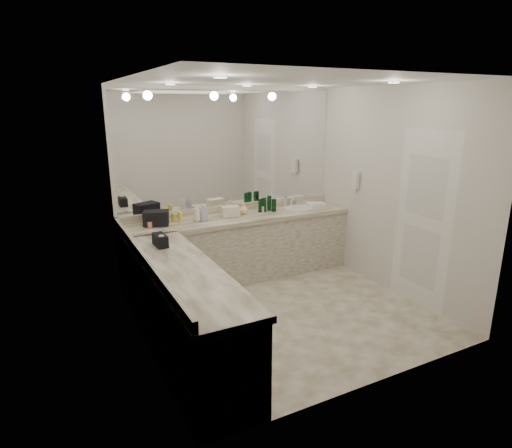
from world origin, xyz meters
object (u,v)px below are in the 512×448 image
cream_cosmetic_case (230,212)px  soap_bottle_b (203,213)px  wall_phone (355,180)px  hand_towel (315,204)px  sink (299,209)px  soap_bottle_a (197,213)px  black_toiletry_bag (156,219)px  soap_bottle_c (243,209)px

cream_cosmetic_case → soap_bottle_b: bearing=-168.9°
wall_phone → hand_towel: bearing=117.7°
sink → soap_bottle_a: soap_bottle_a is taller
sink → soap_bottle_b: size_ratio=2.11×
sink → black_toiletry_bag: size_ratio=1.43×
soap_bottle_a → soap_bottle_b: (0.08, -0.00, -0.01)m
cream_cosmetic_case → sink: bearing=6.3°
black_toiletry_bag → soap_bottle_c: (1.22, 0.03, -0.01)m
wall_phone → cream_cosmetic_case: bearing=162.9°
hand_towel → soap_bottle_b: soap_bottle_b is taller
wall_phone → soap_bottle_a: (-2.16, 0.49, -0.34)m
soap_bottle_a → cream_cosmetic_case: bearing=3.0°
wall_phone → soap_bottle_c: (-1.46, 0.57, -0.37)m
sink → wall_phone: (0.61, -0.50, 0.46)m
soap_bottle_b → soap_bottle_a: bearing=179.2°
cream_cosmetic_case → soap_bottle_b: (-0.40, -0.03, 0.04)m
soap_bottle_b → sink: bearing=0.3°
black_toiletry_bag → hand_towel: size_ratio=1.15×
sink → black_toiletry_bag: 2.09m
sink → cream_cosmetic_case: 1.08m
black_toiletry_bag → soap_bottle_a: 0.53m
black_toiletry_bag → cream_cosmetic_case: bearing=-1.2°
hand_towel → wall_phone: bearing=-62.3°
cream_cosmetic_case → soap_bottle_a: size_ratio=1.03×
black_toiletry_bag → hand_towel: (2.40, -0.00, -0.07)m
sink → soap_bottle_c: soap_bottle_c is taller
wall_phone → black_toiletry_bag: wall_phone is taller
soap_bottle_c → black_toiletry_bag: bearing=-178.7°
black_toiletry_bag → soap_bottle_c: bearing=1.3°
hand_towel → soap_bottle_c: size_ratio=1.77×
wall_phone → soap_bottle_b: bearing=166.7°
cream_cosmetic_case → soap_bottle_c: 0.23m
hand_towel → soap_bottle_a: (-1.88, -0.05, 0.09)m
wall_phone → hand_towel: (-0.28, 0.54, -0.43)m
sink → soap_bottle_b: bearing=-179.7°
soap_bottle_c → hand_towel: bearing=-1.4°
wall_phone → soap_bottle_b: size_ratio=1.15×
soap_bottle_b → cream_cosmetic_case: bearing=3.8°
soap_bottle_a → black_toiletry_bag: bearing=174.9°
sink → soap_bottle_b: (-1.48, -0.01, 0.11)m
sink → soap_bottle_c: (-0.86, 0.07, 0.08)m
sink → soap_bottle_b: soap_bottle_b is taller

